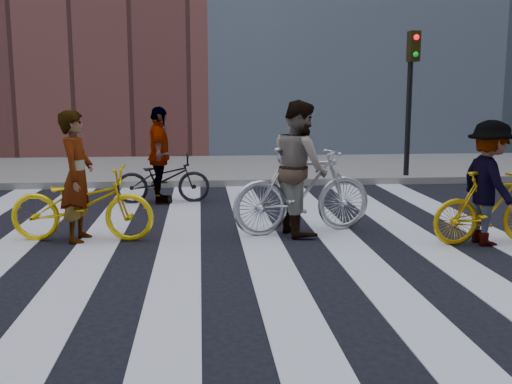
{
  "coord_description": "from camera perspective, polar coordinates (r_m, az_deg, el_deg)",
  "views": [
    {
      "loc": [
        -0.26,
        -7.73,
        2.02
      ],
      "look_at": [
        0.49,
        0.3,
        0.67
      ],
      "focal_mm": 42.0,
      "sensor_mm": 36.0,
      "label": 1
    }
  ],
  "objects": [
    {
      "name": "bike_yellow_left",
      "position": [
        8.49,
        -16.23,
        -1.11
      ],
      "size": [
        2.01,
        0.88,
        1.03
      ],
      "primitive_type": "imported",
      "rotation": [
        0.0,
        0.0,
        1.47
      ],
      "color": "yellow",
      "rests_on": "ground"
    },
    {
      "name": "rider_left",
      "position": [
        8.44,
        -16.68,
        1.41
      ],
      "size": [
        0.49,
        0.69,
        1.78
      ],
      "primitive_type": "imported",
      "rotation": [
        0.0,
        0.0,
        1.47
      ],
      "color": "slate",
      "rests_on": "ground"
    },
    {
      "name": "bike_dark_rear",
      "position": [
        11.1,
        -8.86,
        1.24
      ],
      "size": [
        1.74,
        0.69,
        0.9
      ],
      "primitive_type": "imported",
      "rotation": [
        0.0,
        0.0,
        1.63
      ],
      "color": "black",
      "rests_on": "ground"
    },
    {
      "name": "rider_rear",
      "position": [
        11.05,
        -9.17,
        3.47
      ],
      "size": [
        0.49,
        1.06,
        1.76
      ],
      "primitive_type": "imported",
      "rotation": [
        0.0,
        0.0,
        1.63
      ],
      "color": "slate",
      "rests_on": "ground"
    },
    {
      "name": "bike_yellow_right",
      "position": [
        8.57,
        21.48,
        -1.41
      ],
      "size": [
        1.68,
        0.61,
        0.99
      ],
      "primitive_type": "imported",
      "rotation": [
        0.0,
        0.0,
        1.66
      ],
      "color": "#CA970B",
      "rests_on": "ground"
    },
    {
      "name": "rider_mid",
      "position": [
        8.54,
        4.19,
        2.33
      ],
      "size": [
        0.91,
        1.07,
        1.92
      ],
      "primitive_type": "imported",
      "rotation": [
        0.0,
        0.0,
        1.79
      ],
      "color": "slate",
      "rests_on": "ground"
    },
    {
      "name": "rider_right",
      "position": [
        8.49,
        21.31,
        0.8
      ],
      "size": [
        0.71,
        1.12,
        1.66
      ],
      "primitive_type": "imported",
      "rotation": [
        0.0,
        0.0,
        1.66
      ],
      "color": "slate",
      "rests_on": "ground"
    },
    {
      "name": "zebra_crosswalk",
      "position": [
        7.99,
        -3.31,
        -5.11
      ],
      "size": [
        8.25,
        10.0,
        0.01
      ],
      "color": "silver",
      "rests_on": "ground"
    },
    {
      "name": "sidewalk_far",
      "position": [
        15.35,
        -4.32,
        2.2
      ],
      "size": [
        100.0,
        5.0,
        0.15
      ],
      "primitive_type": "cube",
      "color": "gray",
      "rests_on": "ground"
    },
    {
      "name": "ground",
      "position": [
        7.99,
        -3.31,
        -5.15
      ],
      "size": [
        100.0,
        100.0,
        0.0
      ],
      "primitive_type": "plane",
      "color": "black",
      "rests_on": "ground"
    },
    {
      "name": "traffic_signal",
      "position": [
        13.86,
        14.56,
        10.28
      ],
      "size": [
        0.22,
        0.42,
        3.33
      ],
      "color": "black",
      "rests_on": "ground"
    },
    {
      "name": "bike_silver_mid",
      "position": [
        8.59,
        4.49,
        0.16
      ],
      "size": [
        2.17,
        1.03,
        1.26
      ],
      "primitive_type": "imported",
      "rotation": [
        0.0,
        0.0,
        1.79
      ],
      "color": "silver",
      "rests_on": "ground"
    }
  ]
}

